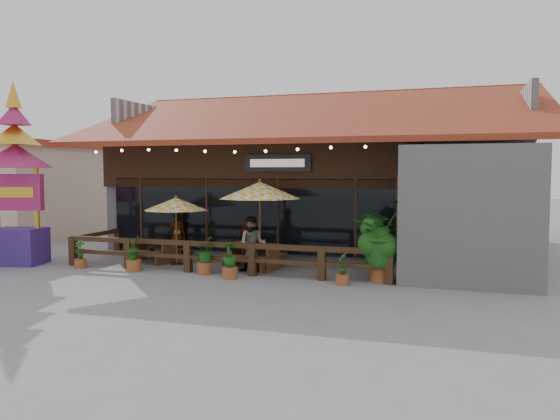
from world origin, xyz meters
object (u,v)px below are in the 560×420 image
(picnic_table_left, at_px, (154,248))
(picnic_table_right, at_px, (253,252))
(umbrella_right, at_px, (260,191))
(tropical_plant, at_px, (382,234))
(thai_sign_tower, at_px, (16,161))
(umbrella_left, at_px, (176,204))

(picnic_table_left, distance_m, picnic_table_right, 3.52)
(umbrella_right, height_order, tropical_plant, umbrella_right)
(thai_sign_tower, height_order, tropical_plant, thai_sign_tower)
(umbrella_left, relative_size, picnic_table_left, 1.48)
(umbrella_left, relative_size, thai_sign_tower, 0.39)
(umbrella_left, relative_size, umbrella_right, 0.88)
(umbrella_right, relative_size, picnic_table_left, 1.68)
(picnic_table_left, bearing_deg, picnic_table_right, -3.29)
(tropical_plant, bearing_deg, thai_sign_tower, -176.31)
(picnic_table_left, distance_m, tropical_plant, 7.54)
(thai_sign_tower, distance_m, tropical_plant, 11.50)
(umbrella_right, xyz_separation_m, thai_sign_tower, (-7.59, -1.49, 0.91))
(picnic_table_left, distance_m, thai_sign_tower, 5.07)
(picnic_table_left, height_order, thai_sign_tower, thai_sign_tower)
(tropical_plant, bearing_deg, picnic_table_left, 172.61)
(picnic_table_right, bearing_deg, umbrella_right, -1.16)
(picnic_table_left, xyz_separation_m, thai_sign_tower, (-3.86, -1.69, 2.81))
(thai_sign_tower, bearing_deg, picnic_table_right, 11.43)
(picnic_table_left, height_order, tropical_plant, tropical_plant)
(picnic_table_right, bearing_deg, umbrella_left, -179.43)
(picnic_table_left, bearing_deg, thai_sign_tower, -156.33)
(umbrella_right, bearing_deg, thai_sign_tower, -168.91)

